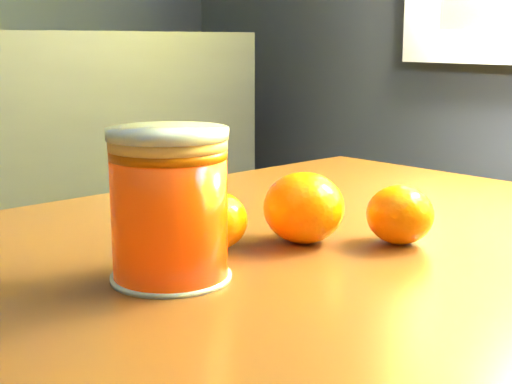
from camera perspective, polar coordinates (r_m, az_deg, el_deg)
table at (r=0.61m, az=0.90°, el=-13.65°), size 1.04×0.82×0.70m
juice_glass at (r=0.53m, az=-6.94°, el=-1.10°), size 0.09×0.09×0.11m
orange_front at (r=0.63m, az=3.85°, el=-1.26°), size 0.09×0.09×0.06m
orange_back at (r=0.61m, az=-3.36°, el=-2.28°), size 0.06×0.06×0.05m
orange_extra at (r=0.64m, az=11.45°, el=-1.79°), size 0.07×0.07×0.05m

